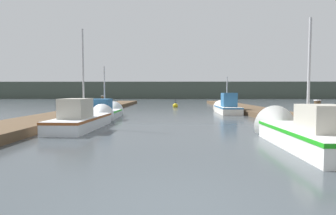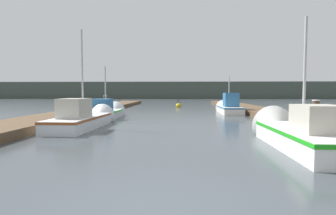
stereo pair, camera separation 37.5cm
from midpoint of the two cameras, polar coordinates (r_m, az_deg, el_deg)
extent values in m
cube|color=brown|center=(20.57, -18.39, -0.91)|extent=(2.73, 40.00, 0.36)
cube|color=brown|center=(20.47, 19.21, -0.94)|extent=(2.73, 40.00, 0.36)
cube|color=#424C42|center=(71.65, 0.68, 3.73)|extent=(120.00, 16.00, 4.19)
cube|color=silver|center=(8.64, 27.85, -6.07)|extent=(1.84, 4.41, 0.59)
cube|color=#1C9E1A|center=(8.60, 27.89, -4.53)|extent=(1.87, 4.44, 0.10)
cone|color=silver|center=(11.01, 22.00, -3.96)|extent=(1.66, 0.86, 1.64)
cube|color=#B2AD9E|center=(8.07, 29.65, -2.06)|extent=(1.08, 1.29, 0.72)
cylinder|color=#B2B2B7|center=(8.84, 27.27, 6.69)|extent=(0.08, 0.08, 3.27)
cube|color=silver|center=(12.48, -19.17, -3.15)|extent=(1.64, 4.60, 0.55)
cube|color=#954E25|center=(12.45, -19.19, -2.17)|extent=(1.67, 4.63, 0.10)
cone|color=silver|center=(15.01, -15.33, -2.01)|extent=(1.45, 0.91, 1.42)
cube|color=#B2AD9E|center=(11.89, -20.25, -0.15)|extent=(1.05, 1.54, 0.83)
cylinder|color=#B2B2B7|center=(12.75, -18.79, 7.16)|extent=(0.08, 0.08, 3.97)
cube|color=silver|center=(16.76, -14.47, -1.55)|extent=(1.60, 4.12, 0.49)
cube|color=green|center=(16.74, -14.48, -0.93)|extent=(1.63, 4.15, 0.10)
cone|color=silver|center=(19.21, -12.60, -0.91)|extent=(1.48, 0.99, 1.46)
cube|color=#2D6699|center=(16.22, -14.95, 0.49)|extent=(1.10, 1.32, 0.76)
cylinder|color=#B2B2B7|center=(17.00, -14.30, 4.03)|extent=(0.08, 0.08, 2.78)
cube|color=silver|center=(20.78, 12.31, -0.50)|extent=(1.48, 4.12, 0.55)
cube|color=teal|center=(20.76, 12.32, 0.10)|extent=(1.51, 4.15, 0.10)
cone|color=silver|center=(23.24, 11.15, -0.08)|extent=(1.37, 0.92, 1.36)
cube|color=#2D6699|center=(20.24, 12.61, 1.65)|extent=(1.03, 1.29, 1.04)
cylinder|color=#B2B2B7|center=(21.03, 12.20, 3.44)|extent=(0.08, 0.08, 2.30)
cylinder|color=#473523|center=(20.14, -14.41, 0.49)|extent=(0.27, 0.27, 1.36)
cylinder|color=silver|center=(20.12, -14.44, 2.48)|extent=(0.31, 0.31, 0.04)
cylinder|color=#473523|center=(11.24, 28.84, -2.09)|extent=(0.22, 0.22, 1.33)
cylinder|color=silver|center=(11.20, 28.94, 1.39)|extent=(0.26, 0.26, 0.04)
sphere|color=gold|center=(28.49, 1.23, 0.36)|extent=(0.57, 0.57, 0.57)
cylinder|color=black|center=(28.46, 1.23, 1.43)|extent=(0.06, 0.06, 0.50)
camera|label=1|loc=(0.19, -90.71, -0.04)|focal=28.00mm
camera|label=2|loc=(0.19, 89.29, 0.04)|focal=28.00mm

